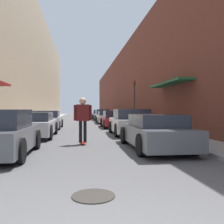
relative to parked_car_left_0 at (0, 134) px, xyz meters
name	(u,v)px	position (x,y,z in m)	size (l,w,h in m)	color
ground	(81,122)	(2.60, 21.19, -0.67)	(148.23, 148.23, 0.00)	#515154
curb_strip_left	(49,119)	(-1.86, 27.92, -0.61)	(1.80, 67.38, 0.12)	gray
curb_strip_right	(112,119)	(7.06, 27.92, -0.61)	(1.80, 67.38, 0.12)	gray
building_row_left	(27,66)	(-4.76, 27.92, 6.80)	(4.90, 67.38, 14.93)	tan
building_row_right	(132,87)	(9.96, 27.92, 4.02)	(4.90, 67.38, 9.37)	brown
parked_car_left_0	(0,134)	(0.00, 0.00, 0.00)	(1.88, 3.98, 1.40)	#515459
parked_car_left_1	(35,125)	(0.15, 5.12, -0.04)	(1.92, 4.42, 1.26)	#B7B7BC
parked_car_left_2	(47,120)	(0.02, 10.82, -0.04)	(2.08, 4.55, 1.31)	#B7B7BC
parked_car_right_0	(154,132)	(4.99, 0.78, -0.06)	(1.87, 4.63, 1.23)	#515459
parked_car_right_1	(130,122)	(5.16, 5.74, 0.01)	(2.08, 3.99, 1.41)	silver
parked_car_right_2	(114,119)	(5.04, 11.30, -0.04)	(1.92, 4.30, 1.30)	maroon
parked_car_right_3	(107,117)	(5.08, 17.19, -0.06)	(1.99, 4.72, 1.23)	silver
parked_car_right_4	(102,115)	(5.14, 22.80, 0.01)	(1.86, 4.40, 1.40)	#515459
parked_car_right_5	(99,115)	(5.20, 28.64, -0.02)	(1.94, 4.74, 1.33)	navy
skateboarder	(83,115)	(2.48, 2.25, 0.49)	(0.72, 0.78, 1.87)	#B2231E
manhole_cover	(93,196)	(2.56, -3.81, -0.66)	(0.70, 0.70, 0.02)	#332D28
traffic_light	(134,98)	(7.19, 13.77, 1.78)	(0.16, 0.22, 3.80)	#2D2D2D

